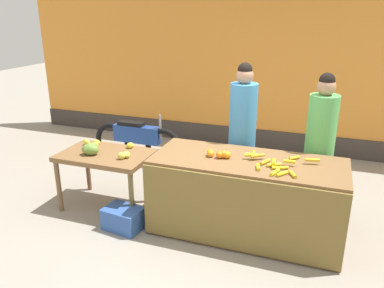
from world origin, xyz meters
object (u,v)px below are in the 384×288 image
object	(u,v)px
vendor_woman_green_shirt	(319,148)
parked_motorcycle	(137,140)
vendor_woman_blue_shirt	(242,136)
produce_crate	(124,218)
produce_sack	(189,169)

from	to	relation	value
vendor_woman_green_shirt	parked_motorcycle	distance (m)	3.04
vendor_woman_blue_shirt	parked_motorcycle	bearing A→B (deg)	157.34
parked_motorcycle	vendor_woman_blue_shirt	bearing A→B (deg)	-22.66
vendor_woman_green_shirt	parked_motorcycle	xyz separation A→B (m)	(-2.87, 0.84, -0.50)
vendor_woman_blue_shirt	vendor_woman_green_shirt	distance (m)	0.94
produce_crate	produce_sack	distance (m)	1.33
parked_motorcycle	produce_sack	world-z (taller)	parked_motorcycle
vendor_woman_blue_shirt	produce_sack	size ratio (longest dim) A/B	3.12
parked_motorcycle	produce_sack	distance (m)	1.33
produce_crate	produce_sack	world-z (taller)	produce_sack
vendor_woman_green_shirt	produce_crate	distance (m)	2.46
parked_motorcycle	vendor_woman_green_shirt	bearing A→B (deg)	-16.25
vendor_woman_green_shirt	produce_sack	world-z (taller)	vendor_woman_green_shirt
vendor_woman_blue_shirt	produce_sack	distance (m)	1.02
vendor_woman_blue_shirt	produce_sack	bearing A→B (deg)	168.22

